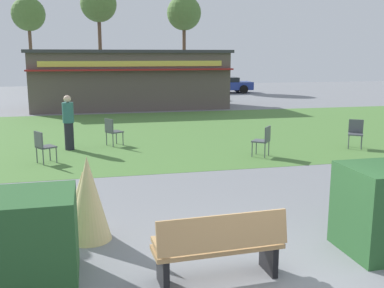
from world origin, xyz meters
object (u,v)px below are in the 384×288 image
at_px(cafe_chair_east, 43,144).
at_px(parked_car_center_slot, 147,86).
at_px(cafe_chair_west, 356,131).
at_px(parked_car_west_slot, 78,87).
at_px(tree_center_bg, 98,5).
at_px(cafe_chair_north, 264,139).
at_px(parked_car_east_slot, 224,84).
at_px(tree_left_bg, 28,15).
at_px(person_strolling, 68,122).
at_px(food_kiosk, 130,79).
at_px(cafe_chair_center, 112,130).
at_px(park_bench, 219,246).
at_px(tree_right_bg, 184,14).

relative_size(cafe_chair_east, parked_car_center_slot, 0.21).
bearing_deg(cafe_chair_west, parked_car_west_slot, 112.65).
distance_m(cafe_chair_east, tree_center_bg, 25.46).
bearing_deg(cafe_chair_east, cafe_chair_north, -5.07).
height_order(cafe_chair_west, parked_car_west_slot, parked_car_west_slot).
relative_size(parked_car_east_slot, tree_left_bg, 0.56).
height_order(parked_car_west_slot, tree_center_bg, tree_center_bg).
xyz_separation_m(parked_car_east_slot, tree_left_bg, (-14.86, 7.80, 5.55)).
distance_m(parked_car_east_slot, tree_left_bg, 17.67).
distance_m(parked_car_center_slot, parked_car_east_slot, 5.94).
relative_size(person_strolling, parked_car_center_slot, 0.39).
xyz_separation_m(parked_car_west_slot, parked_car_east_slot, (10.94, 0.01, 0.00)).
bearing_deg(cafe_chair_west, person_strolling, 168.81).
height_order(cafe_chair_west, person_strolling, person_strolling).
height_order(food_kiosk, parked_car_center_slot, food_kiosk).
xyz_separation_m(cafe_chair_center, parked_car_west_slot, (-1.33, 19.04, 0.12)).
distance_m(park_bench, person_strolling, 9.26).
xyz_separation_m(parked_car_center_slot, tree_right_bg, (3.63, 3.79, 5.55)).
bearing_deg(tree_right_bg, cafe_chair_west, -89.60).
height_order(parked_car_west_slot, tree_left_bg, tree_left_bg).
distance_m(cafe_chair_east, person_strolling, 1.87).
xyz_separation_m(cafe_chair_center, tree_center_bg, (0.44, 22.55, 6.18)).
height_order(cafe_chair_west, tree_right_bg, tree_right_bg).
height_order(cafe_chair_center, cafe_chair_north, same).
xyz_separation_m(cafe_chair_east, parked_car_west_slot, (0.62, 21.08, 0.12)).
bearing_deg(cafe_chair_north, parked_car_west_slot, 104.27).
height_order(park_bench, tree_center_bg, tree_center_bg).
xyz_separation_m(park_bench, cafe_chair_east, (-2.79, 7.27, 0.05)).
bearing_deg(cafe_chair_north, person_strolling, 157.56).
relative_size(tree_left_bg, tree_right_bg, 1.00).
height_order(food_kiosk, tree_left_bg, tree_left_bg).
bearing_deg(parked_car_west_slot, cafe_chair_center, -86.00).
bearing_deg(tree_left_bg, parked_car_west_slot, -63.35).
xyz_separation_m(cafe_chair_west, person_strolling, (-8.79, 1.74, 0.33)).
bearing_deg(cafe_chair_center, cafe_chair_north, -31.75).
bearing_deg(food_kiosk, tree_left_bg, 112.97).
bearing_deg(parked_car_west_slot, cafe_chair_west, -67.35).
distance_m(park_bench, parked_car_center_slot, 28.50).
xyz_separation_m(person_strolling, tree_left_bg, (-3.92, 27.16, 5.33)).
bearing_deg(person_strolling, tree_left_bg, -126.62).
relative_size(cafe_chair_north, parked_car_center_slot, 0.21).
height_order(cafe_chair_west, tree_center_bg, tree_center_bg).
xyz_separation_m(person_strolling, tree_center_bg, (1.77, 22.86, 5.85)).
xyz_separation_m(food_kiosk, tree_center_bg, (-1.18, 11.92, 5.13)).
relative_size(cafe_chair_west, cafe_chair_center, 1.00).
relative_size(park_bench, person_strolling, 1.02).
bearing_deg(tree_center_bg, person_strolling, -94.42).
relative_size(park_bench, tree_right_bg, 0.22).
height_order(park_bench, tree_left_bg, tree_left_bg).
relative_size(food_kiosk, cafe_chair_west, 11.95).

